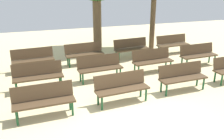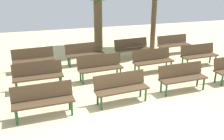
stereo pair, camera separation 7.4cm
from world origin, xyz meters
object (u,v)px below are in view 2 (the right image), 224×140
(bench_r1_c1, at_px, (38,74))
(bench_r2_c4, at_px, (173,43))
(bench_r1_c2, at_px, (100,66))
(bench_r0_c3, at_px, (182,76))
(bench_r2_c3, at_px, (132,47))
(bench_r1_c3, at_px, (153,59))
(bench_r0_c2, at_px, (121,86))
(bench_r1_c4, at_px, (199,54))
(bench_r2_c2, at_px, (85,52))
(bench_r2_c1, at_px, (33,58))
(bench_r0_c1, at_px, (43,99))

(bench_r1_c1, distance_m, bench_r2_c4, 6.70)
(bench_r1_c2, bearing_deg, bench_r0_c3, -40.49)
(bench_r2_c3, bearing_deg, bench_r1_c3, -91.19)
(bench_r0_c2, height_order, bench_r1_c2, same)
(bench_r1_c2, bearing_deg, bench_r1_c4, -0.70)
(bench_r2_c4, bearing_deg, bench_r2_c2, 178.84)
(bench_r2_c1, bearing_deg, bench_r0_c3, -40.50)
(bench_r1_c4, bearing_deg, bench_r2_c3, 138.80)
(bench_r0_c1, relative_size, bench_r0_c3, 1.00)
(bench_r1_c2, distance_m, bench_r2_c2, 1.87)
(bench_r2_c3, bearing_deg, bench_r1_c2, -139.56)
(bench_r0_c2, distance_m, bench_r2_c3, 4.33)
(bench_r0_c2, height_order, bench_r2_c1, same)
(bench_r0_c1, relative_size, bench_r2_c3, 0.99)
(bench_r0_c1, relative_size, bench_r2_c1, 1.00)
(bench_r2_c1, distance_m, bench_r2_c3, 4.27)
(bench_r2_c1, relative_size, bench_r2_c4, 1.00)
(bench_r1_c4, relative_size, bench_r2_c4, 1.00)
(bench_r0_c1, distance_m, bench_r1_c3, 4.73)
(bench_r2_c3, bearing_deg, bench_r1_c1, -156.74)
(bench_r0_c2, height_order, bench_r0_c3, same)
(bench_r0_c2, height_order, bench_r2_c3, same)
(bench_r1_c3, bearing_deg, bench_r1_c1, -179.90)
(bench_r2_c2, bearing_deg, bench_r1_c4, -24.24)
(bench_r0_c3, distance_m, bench_r2_c1, 5.66)
(bench_r1_c1, relative_size, bench_r1_c4, 1.00)
(bench_r0_c1, height_order, bench_r0_c3, same)
(bench_r2_c2, bearing_deg, bench_r1_c3, -41.23)
(bench_r1_c2, xyz_separation_m, bench_r2_c4, (4.14, 2.14, 0.00))
(bench_r0_c3, xyz_separation_m, bench_r1_c1, (-4.44, 1.48, 0.00))
(bench_r2_c1, xyz_separation_m, bench_r2_c4, (6.40, 0.46, 0.00))
(bench_r1_c4, bearing_deg, bench_r0_c2, -155.82)
(bench_r0_c2, distance_m, bench_r1_c2, 1.89)
(bench_r0_c1, bearing_deg, bench_r1_c2, 41.59)
(bench_r1_c2, relative_size, bench_r2_c2, 1.00)
(bench_r0_c1, xyz_separation_m, bench_r1_c1, (-0.08, 1.85, 0.00))
(bench_r1_c1, relative_size, bench_r2_c1, 0.99)
(bench_r2_c2, xyz_separation_m, bench_r2_c3, (2.18, 0.17, 0.00))
(bench_r1_c1, bearing_deg, bench_r0_c2, -39.12)
(bench_r2_c4, bearing_deg, bench_r0_c2, -139.52)
(bench_r2_c2, relative_size, bench_r2_c3, 1.00)
(bench_r0_c2, bearing_deg, bench_r1_c4, 22.41)
(bench_r1_c1, height_order, bench_r2_c3, same)
(bench_r0_c2, distance_m, bench_r2_c1, 4.30)
(bench_r2_c2, height_order, bench_r2_c3, same)
(bench_r1_c3, height_order, bench_r1_c4, same)
(bench_r0_c1, relative_size, bench_r2_c2, 0.99)
(bench_r0_c2, xyz_separation_m, bench_r2_c2, (-0.34, 3.75, 0.00))
(bench_r0_c1, height_order, bench_r2_c4, same)
(bench_r0_c2, bearing_deg, bench_r2_c4, 39.83)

